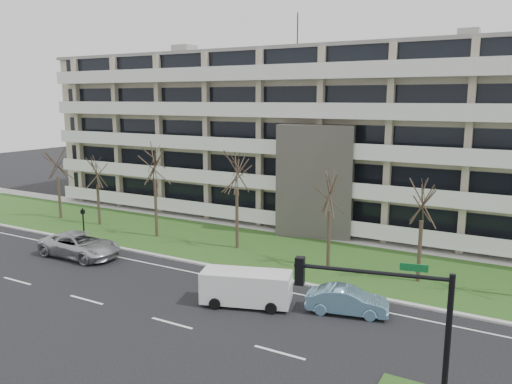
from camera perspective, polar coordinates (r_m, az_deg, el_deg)
The scene contains 17 objects.
ground at distance 26.05m, azimuth -9.60°, elevation -14.57°, with size 160.00×160.00×0.00m, color black.
grass_verge at distance 36.35m, azimuth 3.37°, elevation -6.97°, with size 90.00×10.00×0.06m, color #27551C.
curb at distance 32.14m, azimuth -0.56°, elevation -9.30°, with size 90.00×0.35×0.12m, color #B2B2AD.
sidewalk at distance 41.17m, azimuth 6.72°, elevation -4.89°, with size 90.00×2.00×0.08m, color #B2B2AD.
lane_edge_line at distance 30.95m, azimuth -1.96°, elevation -10.22°, with size 90.00×0.12×0.01m, color white.
apartment_building at distance 46.18m, azimuth 10.17°, elevation 6.26°, with size 60.50×15.10×18.75m.
silver_pickup at distance 37.46m, azimuth -19.46°, elevation -5.73°, with size 2.83×6.14×1.71m, color #B1B4B9.
blue_sedan at distance 26.92m, azimuth 10.36°, elevation -12.11°, with size 1.48×4.24×1.40m, color #7DB7D9.
white_van at distance 27.34m, azimuth -1.00°, elevation -10.61°, with size 5.13×3.19×1.87m.
traffic_signal at distance 17.26m, azimuth 15.39°, elevation -14.38°, with size 5.04×1.37×5.95m.
pedestrian_signal at distance 40.40m, azimuth -19.13°, elevation -3.17°, with size 0.28×0.23×2.80m.
tree_0 at distance 48.99m, azimuth -21.83°, elevation 3.47°, with size 3.57×3.57×7.13m.
tree_1 at distance 45.35m, azimuth -17.76°, elevation 2.51°, with size 3.22×3.22×6.43m.
tree_2 at distance 40.04m, azimuth -11.58°, elevation 3.77°, with size 4.10×4.10×8.19m.
tree_3 at distance 36.16m, azimuth -2.23°, elevation 3.04°, with size 4.01×4.01×8.02m.
tree_4 at distance 32.37m, azimuth 8.46°, elevation 0.48°, with size 3.46×3.46×6.92m.
tree_5 at distance 31.06m, azimuth 18.55°, elevation -0.46°, with size 3.44×3.44×6.87m.
Camera 1 is at (14.96, -18.23, 11.06)m, focal length 35.00 mm.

